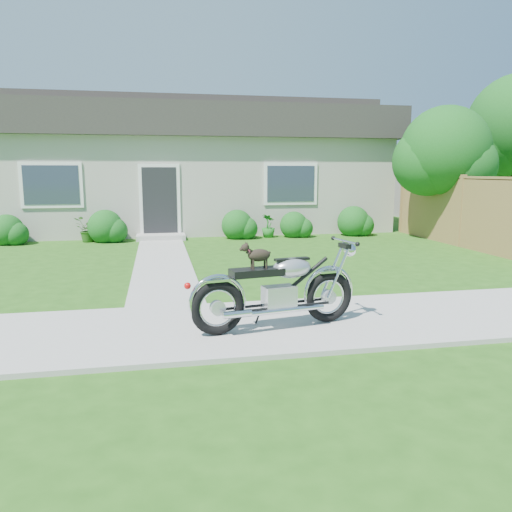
{
  "coord_description": "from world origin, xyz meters",
  "views": [
    {
      "loc": [
        -1.58,
        -6.11,
        1.99
      ],
      "look_at": [
        -0.18,
        1.0,
        0.75
      ],
      "focal_mm": 35.0,
      "sensor_mm": 36.0,
      "label": 1
    }
  ],
  "objects_px": {
    "potted_plant_right": "(268,226)",
    "potted_plant_left": "(87,230)",
    "motorcycle_with_dog": "(279,289)",
    "house": "(201,166)",
    "tree_near": "(450,155)",
    "fence": "(461,211)"
  },
  "relations": [
    {
      "from": "potted_plant_left",
      "to": "motorcycle_with_dog",
      "type": "distance_m",
      "value": 9.44
    },
    {
      "from": "house",
      "to": "tree_near",
      "type": "xyz_separation_m",
      "value": [
        6.52,
        -5.21,
        0.27
      ]
    },
    {
      "from": "house",
      "to": "motorcycle_with_dog",
      "type": "xyz_separation_m",
      "value": [
        -0.12,
        -12.24,
        -1.62
      ]
    },
    {
      "from": "fence",
      "to": "tree_near",
      "type": "relative_size",
      "value": 1.74
    },
    {
      "from": "fence",
      "to": "potted_plant_right",
      "type": "height_order",
      "value": "fence"
    },
    {
      "from": "house",
      "to": "fence",
      "type": "relative_size",
      "value": 1.9
    },
    {
      "from": "potted_plant_left",
      "to": "motorcycle_with_dog",
      "type": "height_order",
      "value": "motorcycle_with_dog"
    },
    {
      "from": "house",
      "to": "motorcycle_with_dog",
      "type": "height_order",
      "value": "house"
    },
    {
      "from": "house",
      "to": "potted_plant_left",
      "type": "height_order",
      "value": "house"
    },
    {
      "from": "potted_plant_right",
      "to": "motorcycle_with_dog",
      "type": "relative_size",
      "value": 0.32
    },
    {
      "from": "tree_near",
      "to": "motorcycle_with_dog",
      "type": "bearing_deg",
      "value": -133.4
    },
    {
      "from": "house",
      "to": "potted_plant_left",
      "type": "bearing_deg",
      "value": -135.84
    },
    {
      "from": "potted_plant_right",
      "to": "potted_plant_left",
      "type": "bearing_deg",
      "value": 180.0
    },
    {
      "from": "potted_plant_left",
      "to": "potted_plant_right",
      "type": "relative_size",
      "value": 0.99
    },
    {
      "from": "potted_plant_left",
      "to": "tree_near",
      "type": "bearing_deg",
      "value": -9.92
    },
    {
      "from": "tree_near",
      "to": "potted_plant_right",
      "type": "relative_size",
      "value": 5.36
    },
    {
      "from": "tree_near",
      "to": "fence",
      "type": "bearing_deg",
      "value": -102.08
    },
    {
      "from": "house",
      "to": "potted_plant_right",
      "type": "relative_size",
      "value": 17.77
    },
    {
      "from": "fence",
      "to": "potted_plant_left",
      "type": "xyz_separation_m",
      "value": [
        -9.85,
        2.8,
        -0.59
      ]
    },
    {
      "from": "fence",
      "to": "potted_plant_left",
      "type": "height_order",
      "value": "fence"
    },
    {
      "from": "tree_near",
      "to": "motorcycle_with_dog",
      "type": "xyz_separation_m",
      "value": [
        -6.65,
        -7.03,
        -1.9
      ]
    },
    {
      "from": "house",
      "to": "motorcycle_with_dog",
      "type": "bearing_deg",
      "value": -90.58
    }
  ]
}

